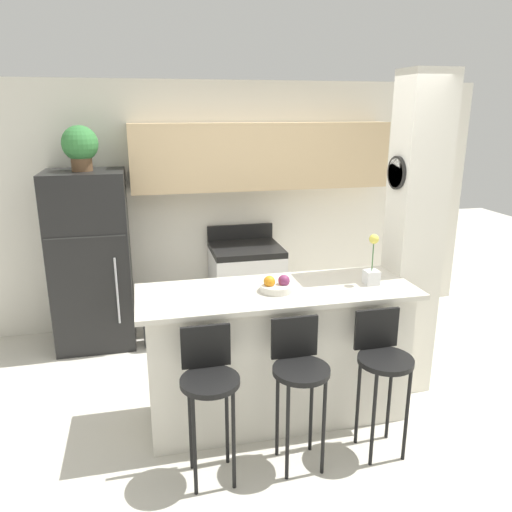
# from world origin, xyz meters

# --- Properties ---
(ground_plane) EXTENTS (14.00, 14.00, 0.00)m
(ground_plane) POSITION_xyz_m (0.00, 0.00, 0.00)
(ground_plane) COLOR beige
(wall_back) EXTENTS (5.60, 0.38, 2.55)m
(wall_back) POSITION_xyz_m (0.13, 1.91, 1.49)
(wall_back) COLOR silver
(wall_back) RESTS_ON ground_plane
(pillar_right) EXTENTS (0.38, 0.32, 2.55)m
(pillar_right) POSITION_xyz_m (1.16, 0.19, 1.28)
(pillar_right) COLOR silver
(pillar_right) RESTS_ON ground_plane
(counter_bar) EXTENTS (2.00, 0.71, 1.03)m
(counter_bar) POSITION_xyz_m (0.00, 0.00, 0.52)
(counter_bar) COLOR silver
(counter_bar) RESTS_ON ground_plane
(refrigerator) EXTENTS (0.74, 0.64, 1.72)m
(refrigerator) POSITION_xyz_m (-1.42, 1.62, 0.86)
(refrigerator) COLOR black
(refrigerator) RESTS_ON ground_plane
(stove_range) EXTENTS (0.71, 0.67, 1.07)m
(stove_range) POSITION_xyz_m (0.11, 1.62, 0.46)
(stove_range) COLOR white
(stove_range) RESTS_ON ground_plane
(bar_stool_left) EXTENTS (0.36, 0.36, 0.99)m
(bar_stool_left) POSITION_xyz_m (-0.58, -0.53, 0.66)
(bar_stool_left) COLOR black
(bar_stool_left) RESTS_ON ground_plane
(bar_stool_mid) EXTENTS (0.36, 0.36, 0.99)m
(bar_stool_mid) POSITION_xyz_m (0.00, -0.53, 0.66)
(bar_stool_mid) COLOR black
(bar_stool_mid) RESTS_ON ground_plane
(bar_stool_right) EXTENTS (0.36, 0.36, 0.99)m
(bar_stool_right) POSITION_xyz_m (0.58, -0.53, 0.66)
(bar_stool_right) COLOR black
(bar_stool_right) RESTS_ON ground_plane
(potted_plant_on_fridge) EXTENTS (0.32, 0.32, 0.41)m
(potted_plant_on_fridge) POSITION_xyz_m (-1.42, 1.62, 1.95)
(potted_plant_on_fridge) COLOR brown
(potted_plant_on_fridge) RESTS_ON refrigerator
(orchid_vase) EXTENTS (0.10, 0.10, 0.38)m
(orchid_vase) POSITION_xyz_m (0.70, -0.05, 1.15)
(orchid_vase) COLOR white
(orchid_vase) RESTS_ON counter_bar
(fruit_bowl) EXTENTS (0.24, 0.24, 0.12)m
(fruit_bowl) POSITION_xyz_m (-0.02, -0.03, 1.07)
(fruit_bowl) COLOR silver
(fruit_bowl) RESTS_ON counter_bar
(trash_bin) EXTENTS (0.28, 0.28, 0.38)m
(trash_bin) POSITION_xyz_m (-0.83, 1.41, 0.19)
(trash_bin) COLOR #59595B
(trash_bin) RESTS_ON ground_plane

